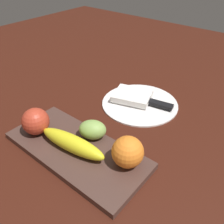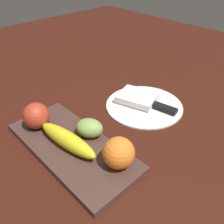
{
  "view_description": "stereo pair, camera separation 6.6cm",
  "coord_description": "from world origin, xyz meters",
  "views": [
    {
      "loc": [
        -0.29,
        0.28,
        0.43
      ],
      "look_at": [
        0.05,
        -0.14,
        0.05
      ],
      "focal_mm": 38.63,
      "sensor_mm": 36.0,
      "label": 1
    },
    {
      "loc": [
        -0.34,
        0.23,
        0.43
      ],
      "look_at": [
        0.05,
        -0.14,
        0.05
      ],
      "focal_mm": 38.63,
      "sensor_mm": 36.0,
      "label": 2
    }
  ],
  "objects": [
    {
      "name": "fruit_tray",
      "position": [
        0.05,
        0.0,
        0.01
      ],
      "size": [
        0.37,
        0.16,
        0.02
      ],
      "primitive_type": "cube",
      "color": "#4A312A",
      "rests_on": "ground_plane"
    },
    {
      "name": "grape_bunch",
      "position": [
        0.04,
        -0.05,
        0.04
      ],
      "size": [
        0.09,
        0.08,
        0.05
      ],
      "primitive_type": "ellipsoid",
      "rotation": [
        0.0,
        0.0,
        3.64
      ],
      "color": "#8BB255",
      "rests_on": "fruit_tray"
    },
    {
      "name": "dinner_plate",
      "position": [
        0.05,
        -0.28,
        0.0
      ],
      "size": [
        0.24,
        0.24,
        0.01
      ],
      "primitive_type": "cylinder",
      "color": "white",
      "rests_on": "ground_plane"
    },
    {
      "name": "orange_near_apple",
      "position": [
        -0.08,
        -0.04,
        0.05
      ],
      "size": [
        0.07,
        0.07,
        0.07
      ],
      "primitive_type": "sphere",
      "color": "orange",
      "rests_on": "fruit_tray"
    },
    {
      "name": "apple",
      "position": [
        0.17,
        0.02,
        0.05
      ],
      "size": [
        0.07,
        0.07,
        0.07
      ],
      "primitive_type": "sphere",
      "color": "#BB3A25",
      "rests_on": "fruit_tray"
    },
    {
      "name": "banana",
      "position": [
        0.05,
        0.01,
        0.04
      ],
      "size": [
        0.19,
        0.06,
        0.04
      ],
      "primitive_type": "ellipsoid",
      "rotation": [
        0.0,
        0.0,
        3.26
      ],
      "color": "yellow",
      "rests_on": "fruit_tray"
    },
    {
      "name": "knife",
      "position": [
        0.0,
        -0.3,
        0.01
      ],
      "size": [
        0.18,
        0.06,
        0.01
      ],
      "rotation": [
        0.0,
        0.0,
        0.19
      ],
      "color": "silver",
      "rests_on": "dinner_plate"
    },
    {
      "name": "ground_plane",
      "position": [
        0.0,
        0.0,
        0.0
      ],
      "size": [
        2.4,
        2.4,
        0.0
      ],
      "primitive_type": "plane",
      "color": "#3B160D"
    },
    {
      "name": "folded_napkin",
      "position": [
        0.08,
        -0.28,
        0.02
      ],
      "size": [
        0.14,
        0.13,
        0.02
      ],
      "primitive_type": "cube",
      "rotation": [
        0.0,
        0.0,
        0.31
      ],
      "color": "white",
      "rests_on": "dinner_plate"
    }
  ]
}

